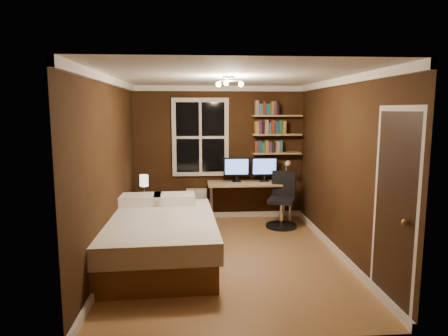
{
  "coord_description": "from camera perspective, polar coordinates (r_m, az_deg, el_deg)",
  "views": [
    {
      "loc": [
        -0.43,
        -5.41,
        2.07
      ],
      "look_at": [
        -0.02,
        0.45,
        1.2
      ],
      "focal_mm": 32.0,
      "sensor_mm": 36.0,
      "label": 1
    }
  ],
  "objects": [
    {
      "name": "ceiling_fixture",
      "position": [
        5.34,
        0.65,
        11.94
      ],
      "size": [
        0.44,
        0.44,
        0.18
      ],
      "primitive_type": null,
      "color": "beige",
      "rests_on": "ceiling"
    },
    {
      "name": "desk_lamp",
      "position": [
        7.36,
        8.97,
        -0.43
      ],
      "size": [
        0.14,
        0.32,
        0.44
      ],
      "primitive_type": null,
      "color": "silver",
      "rests_on": "desk"
    },
    {
      "name": "radiator",
      "position": [
        7.61,
        -3.91,
        -5.14
      ],
      "size": [
        0.39,
        0.14,
        0.58
      ],
      "primitive_type": "cube",
      "color": "silver",
      "rests_on": "ground"
    },
    {
      "name": "wall_right",
      "position": [
        5.84,
        16.4,
        -0.02
      ],
      "size": [
        0.04,
        4.2,
        2.5
      ],
      "primitive_type": "cube",
      "color": "black",
      "rests_on": "ground"
    },
    {
      "name": "books_row_lower",
      "position": [
        7.58,
        7.52,
        3.1
      ],
      "size": [
        0.48,
        0.16,
        0.23
      ],
      "primitive_type": null,
      "color": "maroon",
      "rests_on": "bookshelf_lower"
    },
    {
      "name": "door_knob",
      "position": [
        4.22,
        24.41,
        -7.08
      ],
      "size": [
        0.06,
        0.06,
        0.06
      ],
      "primitive_type": "sphere",
      "color": "#B69240",
      "rests_on": "door"
    },
    {
      "name": "wall_left",
      "position": [
        5.6,
        -16.01,
        -0.36
      ],
      "size": [
        0.04,
        4.2,
        2.5
      ],
      "primitive_type": "cube",
      "color": "black",
      "rests_on": "ground"
    },
    {
      "name": "floor",
      "position": [
        5.81,
        0.53,
        -12.48
      ],
      "size": [
        4.2,
        4.2,
        0.0
      ],
      "primitive_type": "plane",
      "color": "#97623C",
      "rests_on": "ground"
    },
    {
      "name": "books_row_middle",
      "position": [
        7.55,
        7.57,
        5.74
      ],
      "size": [
        0.54,
        0.16,
        0.23
      ],
      "primitive_type": null,
      "color": "navy",
      "rests_on": "bookshelf_middle"
    },
    {
      "name": "monitor_left",
      "position": [
        7.4,
        1.8,
        -0.24
      ],
      "size": [
        0.48,
        0.12,
        0.45
      ],
      "primitive_type": null,
      "color": "black",
      "rests_on": "desk"
    },
    {
      "name": "office_chair",
      "position": [
        7.17,
        8.27,
        -5.42
      ],
      "size": [
        0.57,
        0.57,
        0.98
      ],
      "rotation": [
        0.0,
        0.0,
        -0.38
      ],
      "color": "black",
      "rests_on": "ground"
    },
    {
      "name": "bookshelf_upper",
      "position": [
        7.55,
        7.61,
        7.41
      ],
      "size": [
        0.92,
        0.22,
        0.03
      ],
      "primitive_type": "cube",
      "color": "tan",
      "rests_on": "wall_back"
    },
    {
      "name": "desk",
      "position": [
        7.4,
        3.66,
        -2.51
      ],
      "size": [
        1.54,
        0.58,
        0.73
      ],
      "color": "tan",
      "rests_on": "ground"
    },
    {
      "name": "monitor_right",
      "position": [
        7.47,
        5.78,
        -0.2
      ],
      "size": [
        0.48,
        0.12,
        0.45
      ],
      "primitive_type": null,
      "color": "black",
      "rests_on": "desk"
    },
    {
      "name": "bedside_lamp",
      "position": [
        7.12,
        -11.34,
        -2.7
      ],
      "size": [
        0.15,
        0.15,
        0.44
      ],
      "primitive_type": null,
      "color": "beige",
      "rests_on": "nightstand"
    },
    {
      "name": "window",
      "position": [
        7.5,
        -3.39,
        4.4
      ],
      "size": [
        1.06,
        0.06,
        1.46
      ],
      "primitive_type": "cube",
      "color": "silver",
      "rests_on": "wall_back"
    },
    {
      "name": "door",
      "position": [
        4.48,
        23.07,
        -5.77
      ],
      "size": [
        0.03,
        0.82,
        2.05
      ],
      "primitive_type": null,
      "color": "black",
      "rests_on": "ground"
    },
    {
      "name": "bookshelf_lower",
      "position": [
        7.59,
        7.51,
        2.12
      ],
      "size": [
        0.92,
        0.22,
        0.03
      ],
      "primitive_type": "cube",
      "color": "tan",
      "rests_on": "wall_back"
    },
    {
      "name": "nightstand",
      "position": [
        7.22,
        -11.23,
        -6.35
      ],
      "size": [
        0.43,
        0.43,
        0.5
      ],
      "primitive_type": "cube",
      "rotation": [
        0.0,
        0.0,
        -0.06
      ],
      "color": "brown",
      "rests_on": "ground"
    },
    {
      "name": "bookshelf_middle",
      "position": [
        7.56,
        7.56,
        4.76
      ],
      "size": [
        0.92,
        0.22,
        0.03
      ],
      "primitive_type": "cube",
      "color": "tan",
      "rests_on": "wall_back"
    },
    {
      "name": "bed",
      "position": [
        5.61,
        -9.78,
        -9.85
      ],
      "size": [
        1.72,
        2.31,
        0.76
      ],
      "rotation": [
        0.0,
        0.0,
        0.05
      ],
      "color": "brown",
      "rests_on": "ground"
    },
    {
      "name": "ceiling",
      "position": [
        5.45,
        0.57,
        12.92
      ],
      "size": [
        3.2,
        4.2,
        0.02
      ],
      "primitive_type": "cube",
      "color": "white",
      "rests_on": "wall_back"
    },
    {
      "name": "books_row_upper",
      "position": [
        7.55,
        7.63,
        8.4
      ],
      "size": [
        0.48,
        0.16,
        0.23
      ],
      "primitive_type": null,
      "color": "#285E36",
      "rests_on": "bookshelf_upper"
    },
    {
      "name": "wall_back",
      "position": [
        7.57,
        -0.72,
        2.17
      ],
      "size": [
        3.2,
        0.04,
        2.5
      ],
      "primitive_type": "cube",
      "color": "black",
      "rests_on": "ground"
    }
  ]
}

